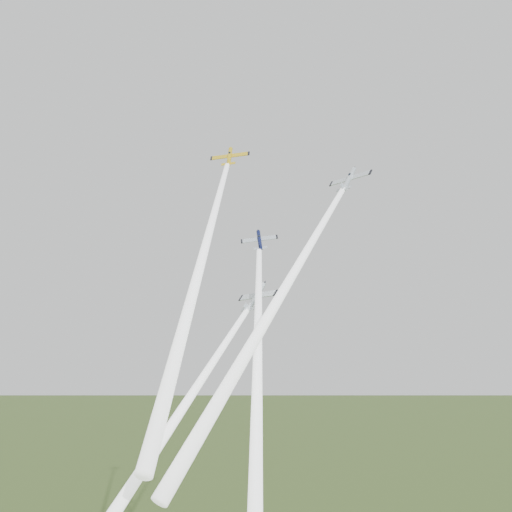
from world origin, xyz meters
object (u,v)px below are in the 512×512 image
plane_silver_right (349,179)px  plane_silver_low (256,297)px  plane_yellow (230,156)px  plane_navy (259,240)px

plane_silver_right → plane_silver_low: plane_silver_right is taller
plane_yellow → plane_navy: bearing=-36.1°
plane_navy → plane_silver_low: bearing=-94.7°
plane_yellow → plane_silver_right: plane_yellow is taller
plane_navy → plane_silver_right: 19.75m
plane_silver_low → plane_navy: bearing=126.0°
plane_yellow → plane_navy: size_ratio=1.15×
plane_yellow → plane_navy: (7.79, -2.96, -17.78)m
plane_yellow → plane_silver_right: size_ratio=0.93×
plane_yellow → plane_silver_low: size_ratio=0.94×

